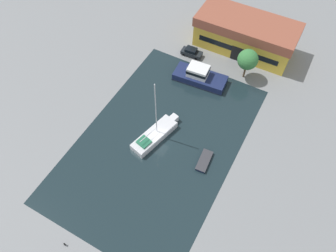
# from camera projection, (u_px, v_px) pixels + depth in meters

# --- Properties ---
(ground_plane) EXTENTS (440.00, 440.00, 0.00)m
(ground_plane) POSITION_uv_depth(u_px,v_px,m) (160.00, 142.00, 56.63)
(ground_plane) COLOR gray
(water_canal) EXTENTS (25.51, 39.77, 0.01)m
(water_canal) POSITION_uv_depth(u_px,v_px,m) (160.00, 142.00, 56.63)
(water_canal) COLOR #19282D
(water_canal) RESTS_ON ground
(warehouse_building) EXTENTS (20.58, 9.20, 6.95)m
(warehouse_building) POSITION_uv_depth(u_px,v_px,m) (246.00, 34.00, 67.51)
(warehouse_building) COLOR gold
(warehouse_building) RESTS_ON ground
(quay_tree_near_building) EXTENTS (3.96, 3.96, 6.57)m
(quay_tree_near_building) POSITION_uv_depth(u_px,v_px,m) (248.00, 60.00, 61.73)
(quay_tree_near_building) COLOR brown
(quay_tree_near_building) RESTS_ON ground
(parked_car) EXTENTS (4.48, 2.12, 1.74)m
(parked_car) POSITION_uv_depth(u_px,v_px,m) (192.00, 52.00, 68.30)
(parked_car) COLOR #1E2328
(parked_car) RESTS_ON ground
(sailboat_moored) EXTENTS (4.92, 10.30, 13.25)m
(sailboat_moored) POSITION_uv_depth(u_px,v_px,m) (155.00, 135.00, 56.54)
(sailboat_moored) COLOR silver
(sailboat_moored) RESTS_ON water_canal
(motor_cruiser) EXTENTS (10.69, 5.06, 3.44)m
(motor_cruiser) POSITION_uv_depth(u_px,v_px,m) (199.00, 76.00, 63.87)
(motor_cruiser) COLOR #19234C
(motor_cruiser) RESTS_ON water_canal
(small_dinghy) EXTENTS (2.08, 4.35, 0.55)m
(small_dinghy) POSITION_uv_depth(u_px,v_px,m) (204.00, 161.00, 54.13)
(small_dinghy) COLOR #19234C
(small_dinghy) RESTS_ON water_canal
(mooring_bollard) EXTENTS (0.25, 0.25, 0.75)m
(mooring_bollard) POSITION_uv_depth(u_px,v_px,m) (65.00, 244.00, 46.30)
(mooring_bollard) COLOR black
(mooring_bollard) RESTS_ON ground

